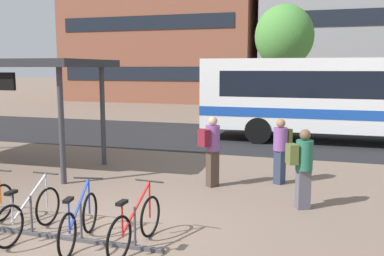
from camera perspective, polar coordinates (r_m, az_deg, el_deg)
name	(u,v)px	position (r m, az deg, el deg)	size (l,w,h in m)	color
ground	(96,234)	(7.69, -12.86, -13.87)	(200.00, 200.00, 0.00)	#7A6656
bus_lane_asphalt	(227,137)	(17.57, 4.74, -1.20)	(80.00, 7.20, 0.01)	#232326
city_bus	(364,97)	(17.07, 22.30, 3.93)	(12.04, 2.64, 3.20)	white
bike_rack	(9,227)	(8.24, -23.54, -12.15)	(5.81, 0.11, 0.70)	#47474C
parked_bicycle_silver_3	(29,214)	(7.84, -21.15, -10.80)	(0.52, 1.72, 0.99)	black
parked_bicycle_blue_4	(79,222)	(7.23, -15.01, -12.14)	(0.54, 1.70, 0.99)	black
parked_bicycle_red_5	(136,225)	(6.91, -7.62, -12.91)	(0.52, 1.72, 0.99)	black
commuter_maroon_pack_0	(211,146)	(10.10, 2.65, -2.51)	(0.56, 0.60, 1.71)	#47382D
commuter_olive_pack_1	(281,146)	(10.61, 11.95, -2.44)	(0.50, 0.60, 1.62)	#2D3851
commuter_olive_pack_2	(302,164)	(8.79, 14.70, -4.69)	(0.60, 0.50, 1.64)	#565660
street_tree_0	(284,37)	(25.06, 12.38, 11.99)	(3.32, 3.32, 6.41)	brown
building_left_wing	(168,11)	(39.31, -3.24, 15.56)	(16.22, 10.79, 15.82)	brown
building_centre_block	(307,44)	(50.44, 15.32, 10.93)	(17.57, 10.46, 11.03)	brown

